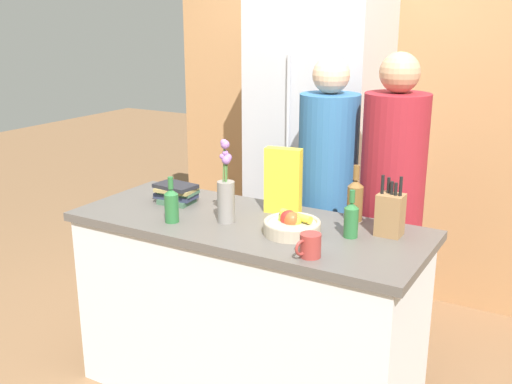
# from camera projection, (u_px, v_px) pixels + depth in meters

# --- Properties ---
(kitchen_island) EXTENTS (1.66, 0.67, 0.90)m
(kitchen_island) POSITION_uv_depth(u_px,v_px,m) (247.00, 310.00, 2.88)
(kitchen_island) COLOR silver
(kitchen_island) RESTS_ON ground_plane
(back_wall_wood) EXTENTS (2.86, 0.12, 2.60)m
(back_wall_wood) POSITION_uv_depth(u_px,v_px,m) (367.00, 97.00, 3.92)
(back_wall_wood) COLOR #AD7A4C
(back_wall_wood) RESTS_ON ground_plane
(refrigerator) EXTENTS (0.76, 0.63, 1.94)m
(refrigerator) POSITION_uv_depth(u_px,v_px,m) (318.00, 154.00, 3.80)
(refrigerator) COLOR #B7B7BC
(refrigerator) RESTS_ON ground_plane
(fruit_bowl) EXTENTS (0.25, 0.25, 0.10)m
(fruit_bowl) POSITION_uv_depth(u_px,v_px,m) (292.00, 224.00, 2.59)
(fruit_bowl) COLOR tan
(fruit_bowl) RESTS_ON kitchen_island
(knife_block) EXTENTS (0.11, 0.09, 0.27)m
(knife_block) POSITION_uv_depth(u_px,v_px,m) (390.00, 214.00, 2.55)
(knife_block) COLOR olive
(knife_block) RESTS_ON kitchen_island
(flower_vase) EXTENTS (0.08, 0.08, 0.39)m
(flower_vase) POSITION_uv_depth(u_px,v_px,m) (226.00, 193.00, 2.71)
(flower_vase) COLOR gray
(flower_vase) RESTS_ON kitchen_island
(cereal_box) EXTENTS (0.18, 0.09, 0.32)m
(cereal_box) POSITION_uv_depth(u_px,v_px,m) (283.00, 181.00, 2.83)
(cereal_box) COLOR yellow
(cereal_box) RESTS_ON kitchen_island
(coffee_mug) EXTENTS (0.08, 0.12, 0.10)m
(coffee_mug) POSITION_uv_depth(u_px,v_px,m) (310.00, 246.00, 2.33)
(coffee_mug) COLOR #99332D
(coffee_mug) RESTS_ON kitchen_island
(book_stack) EXTENTS (0.22, 0.16, 0.10)m
(book_stack) POSITION_uv_depth(u_px,v_px,m) (177.00, 193.00, 3.01)
(book_stack) COLOR #3D6047
(book_stack) RESTS_ON kitchen_island
(bottle_oil) EXTENTS (0.07, 0.07, 0.26)m
(bottle_oil) POSITION_uv_depth(u_px,v_px,m) (355.00, 199.00, 2.74)
(bottle_oil) COLOR brown
(bottle_oil) RESTS_ON kitchen_island
(bottle_vinegar) EXTENTS (0.07, 0.07, 0.21)m
(bottle_vinegar) POSITION_uv_depth(u_px,v_px,m) (171.00, 204.00, 2.72)
(bottle_vinegar) COLOR #286633
(bottle_vinegar) RESTS_ON kitchen_island
(bottle_wine) EXTENTS (0.06, 0.06, 0.21)m
(bottle_wine) POSITION_uv_depth(u_px,v_px,m) (351.00, 219.00, 2.54)
(bottle_wine) COLOR #286633
(bottle_wine) RESTS_ON kitchen_island
(person_at_sink) EXTENTS (0.31, 0.31, 1.62)m
(person_at_sink) POSITION_uv_depth(u_px,v_px,m) (327.00, 192.00, 3.17)
(person_at_sink) COLOR #383842
(person_at_sink) RESTS_ON ground_plane
(person_in_blue) EXTENTS (0.32, 0.32, 1.65)m
(person_in_blue) POSITION_uv_depth(u_px,v_px,m) (391.00, 199.00, 2.97)
(person_in_blue) COLOR #383842
(person_in_blue) RESTS_ON ground_plane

